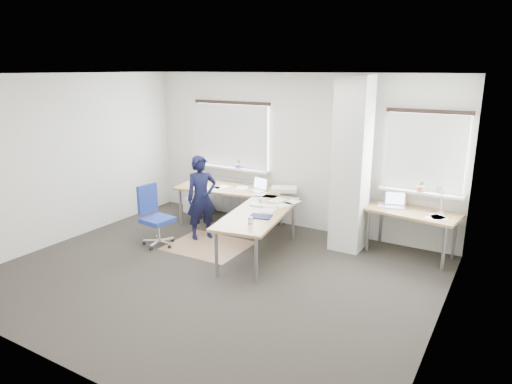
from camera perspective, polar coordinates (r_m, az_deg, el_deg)
The scene contains 8 objects.
ground at distance 6.72m, azimuth -5.23°, elevation -10.14°, with size 6.00×6.00×0.00m, color #282420.
room_shell at distance 6.45m, azimuth -1.91°, elevation 5.17°, with size 6.04×5.04×2.82m.
floor_mat at distance 7.71m, azimuth -5.99°, elevation -6.69°, with size 1.27×1.08×0.01m, color #9B7454.
white_crate at distance 9.41m, azimuth -7.55°, elevation -1.78°, with size 0.47×0.33×0.28m, color white.
desk_main at distance 7.75m, azimuth -1.20°, elevation -1.11°, with size 2.82×2.63×0.96m.
desk_side at distance 7.50m, azimuth 18.97°, elevation -2.59°, with size 1.49×0.90×1.22m.
task_chair at distance 7.80m, azimuth -12.32°, elevation -4.51°, with size 0.55×0.55×1.02m.
person at distance 7.85m, azimuth -6.81°, elevation -0.72°, with size 0.53×0.35×1.46m, color black.
Camera 1 is at (3.60, -4.89, 2.87)m, focal length 32.00 mm.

